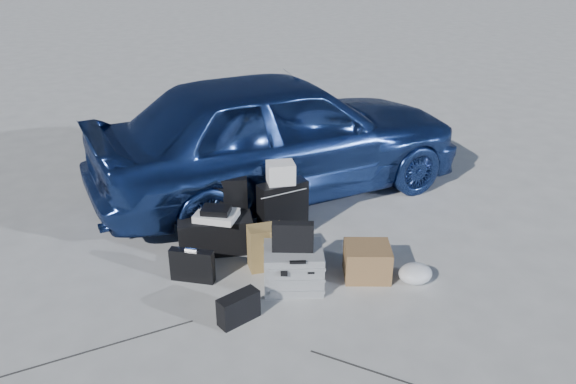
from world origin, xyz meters
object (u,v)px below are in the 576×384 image
object	(u,v)px
car	(280,133)
briefcase	(192,266)
pelican_case	(293,268)
suitcase_right	(283,210)
duffel_bag	(216,234)
cardboard_box	(367,261)
suitcase_left	(222,208)

from	to	relation	value
car	briefcase	bearing A→B (deg)	131.74
car	pelican_case	distance (m)	2.14
suitcase_right	duffel_bag	bearing A→B (deg)	174.84
duffel_bag	briefcase	bearing A→B (deg)	-115.48
pelican_case	briefcase	xyz separation A→B (m)	(-0.91, 0.22, -0.03)
pelican_case	suitcase_right	distance (m)	0.94
pelican_case	cardboard_box	bearing A→B (deg)	11.07
car	briefcase	distance (m)	2.21
briefcase	suitcase_left	distance (m)	0.85
pelican_case	briefcase	distance (m)	0.93
car	suitcase_left	xyz separation A→B (m)	(-0.75, -1.06, -0.42)
car	suitcase_right	xyz separation A→B (m)	(-0.12, -1.13, -0.45)
briefcase	duffel_bag	world-z (taller)	duffel_bag
pelican_case	suitcase_right	xyz separation A→B (m)	(0.04, 0.93, 0.12)
pelican_case	briefcase	bearing A→B (deg)	172.65
duffel_bag	car	bearing A→B (deg)	56.59
suitcase_right	car	bearing A→B (deg)	63.68
pelican_case	suitcase_left	world-z (taller)	suitcase_left
suitcase_right	cardboard_box	distance (m)	1.11
pelican_case	suitcase_left	size ratio (longest dim) A/B	0.76
car	cardboard_box	world-z (taller)	car
duffel_bag	cardboard_box	world-z (taller)	duffel_bag
car	duffel_bag	xyz separation A→B (m)	(-0.83, -1.32, -0.58)
duffel_bag	pelican_case	bearing A→B (deg)	-48.81
car	cardboard_box	bearing A→B (deg)	177.14
cardboard_box	duffel_bag	bearing A→B (deg)	153.60
suitcase_left	duffel_bag	xyz separation A→B (m)	(-0.08, -0.26, -0.16)
car	suitcase_left	bearing A→B (deg)	126.64
pelican_case	duffel_bag	size ratio (longest dim) A/B	0.72
duffel_bag	cardboard_box	size ratio (longest dim) A/B	1.74
pelican_case	cardboard_box	xyz separation A→B (m)	(0.70, 0.06, -0.03)
pelican_case	cardboard_box	distance (m)	0.71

